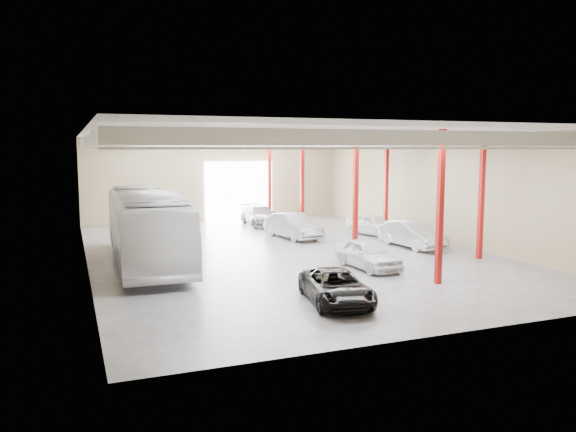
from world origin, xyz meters
TOP-DOWN VIEW (x-y plane):
  - depot_shell at (0.13, 0.48)m, footprint 22.12×32.12m
  - coach_bus at (-7.96, -0.38)m, footprint 3.76×14.24m
  - black_sedan at (-2.00, -11.27)m, footprint 3.01×5.12m
  - car_row_a at (2.42, -6.00)m, footprint 1.99×4.51m
  - car_row_b at (2.50, 4.50)m, footprint 2.66×5.44m
  - car_row_c at (2.50, 11.62)m, footprint 2.28×5.38m
  - car_right_near at (8.06, -1.58)m, footprint 2.01×5.12m
  - car_right_far at (8.30, 3.62)m, footprint 2.98×4.70m

SIDE VIEW (x-z plane):
  - black_sedan at x=-2.00m, z-range 0.00..1.34m
  - car_right_far at x=8.30m, z-range 0.00..1.49m
  - car_row_a at x=2.42m, z-range 0.00..1.51m
  - car_row_c at x=2.50m, z-range 0.00..1.55m
  - car_right_near at x=8.06m, z-range 0.00..1.66m
  - car_row_b at x=2.50m, z-range 0.00..1.72m
  - coach_bus at x=-7.96m, z-range 0.00..3.94m
  - depot_shell at x=0.13m, z-range 1.44..8.51m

